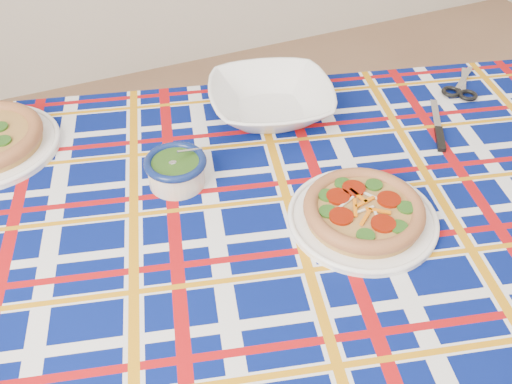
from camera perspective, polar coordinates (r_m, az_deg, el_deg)
name	(u,v)px	position (r m, az deg, el deg)	size (l,w,h in m)	color
floor	(436,374)	(1.77, 17.52, -17.00)	(4.00, 4.00, 0.00)	#8B6347
dining_table	(254,246)	(1.11, -0.25, -5.46)	(1.72, 1.30, 0.72)	brown
tablecloth	(253,238)	(1.09, -0.25, -4.61)	(1.56, 0.99, 0.10)	#05115A
main_focaccia_plate	(364,210)	(1.05, 10.72, -1.79)	(0.28, 0.28, 0.05)	#AF7C3E
pesto_bowl	(176,168)	(1.12, -8.01, 2.35)	(0.12, 0.12, 0.07)	#1B3A0F
serving_bowl	(271,101)	(1.31, 1.49, 9.11)	(0.28, 0.28, 0.07)	white
table_knife	(436,115)	(1.37, 17.57, 7.36)	(0.21, 0.02, 0.01)	silver
kitchen_scissors	(464,79)	(1.53, 20.08, 10.58)	(0.19, 0.09, 0.02)	silver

